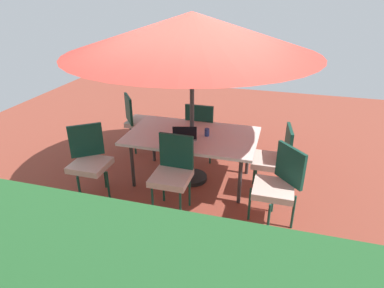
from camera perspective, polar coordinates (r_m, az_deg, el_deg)
name	(u,v)px	position (r m, az deg, el deg)	size (l,w,h in m)	color
ground_plane	(192,180)	(5.03, 0.00, -6.09)	(10.00, 10.00, 0.02)	brown
dining_table	(192,138)	(4.71, 0.00, 1.06)	(1.81, 1.09, 0.73)	silver
patio_umbrella	(192,33)	(4.32, 0.00, 18.28)	(3.20, 3.20, 2.34)	#4C4C4C
chair_west	(275,157)	(4.59, 13.93, -2.19)	(0.49, 0.48, 0.98)	beige
chair_northwest	(278,183)	(4.01, 14.42, -6.49)	(0.59, 0.59, 0.98)	beige
chair_northeast	(89,159)	(4.62, -17.06, -2.41)	(0.58, 0.58, 0.98)	beige
chair_south	(201,128)	(5.37, 1.60, 2.75)	(0.46, 0.46, 0.98)	beige
chair_southeast	(138,119)	(5.80, -9.12, 4.19)	(0.58, 0.58, 0.98)	beige
chair_north	(173,171)	(4.14, -3.31, -4.59)	(0.46, 0.47, 0.98)	beige
laptop	(185,136)	(4.54, -1.21, 1.43)	(0.37, 0.32, 0.21)	gray
cup	(207,132)	(4.64, 2.55, 2.01)	(0.06, 0.06, 0.11)	#334C99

